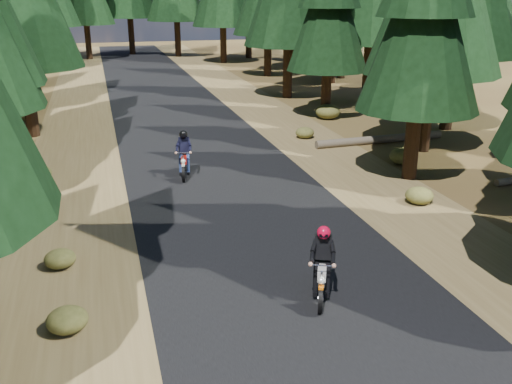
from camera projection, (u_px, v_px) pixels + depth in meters
ground at (273, 258)px, 13.17m from camera, size 120.00×120.00×0.00m
road at (226, 189)px, 17.71m from camera, size 6.00×100.00×0.01m
shoulder_l at (71, 203)px, 16.55m from camera, size 3.20×100.00×0.01m
shoulder_r at (361, 177)px, 18.87m from camera, size 3.20×100.00×0.01m
log_near at (380, 139)px, 22.99m from camera, size 5.63×0.60×0.32m
understory_shrubs at (252, 157)px, 20.04m from camera, size 15.28×26.32×0.70m
rider_lead at (322, 275)px, 11.29m from camera, size 1.12×1.73×1.49m
rider_follow at (184, 162)px, 18.71m from camera, size 0.85×1.78×1.53m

